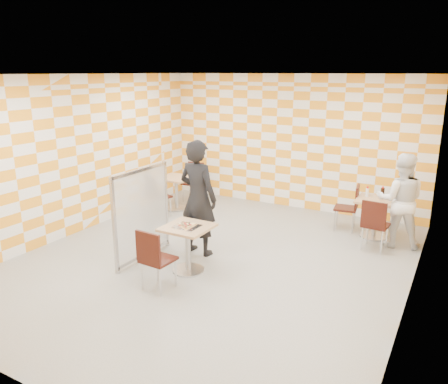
{
  "coord_description": "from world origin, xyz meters",
  "views": [
    {
      "loc": [
        3.44,
        -5.76,
        3.04
      ],
      "look_at": [
        0.1,
        0.2,
        1.15
      ],
      "focal_mm": 35.0,
      "sensor_mm": 36.0,
      "label": 1
    }
  ],
  "objects_px": {
    "second_table": "(375,212)",
    "empty_table": "(176,187)",
    "main_table": "(188,241)",
    "chair_empty_far": "(194,178)",
    "chair_main_front": "(154,256)",
    "man_dark": "(198,198)",
    "soda_bottle": "(382,193)",
    "chair_empty_near": "(155,193)",
    "man_white": "(400,200)",
    "partition": "(142,214)",
    "chair_second_side": "(351,204)",
    "chair_second_front": "(375,221)",
    "sport_bottle": "(367,192)"
  },
  "relations": [
    {
      "from": "man_dark",
      "to": "soda_bottle",
      "type": "height_order",
      "value": "man_dark"
    },
    {
      "from": "second_table",
      "to": "chair_empty_far",
      "type": "distance_m",
      "value": 4.35
    },
    {
      "from": "chair_empty_near",
      "to": "soda_bottle",
      "type": "bearing_deg",
      "value": 15.38
    },
    {
      "from": "main_table",
      "to": "sport_bottle",
      "type": "bearing_deg",
      "value": 55.91
    },
    {
      "from": "main_table",
      "to": "chair_empty_far",
      "type": "bearing_deg",
      "value": 121.6
    },
    {
      "from": "man_dark",
      "to": "sport_bottle",
      "type": "bearing_deg",
      "value": -128.94
    },
    {
      "from": "chair_empty_far",
      "to": "man_dark",
      "type": "distance_m",
      "value": 3.26
    },
    {
      "from": "main_table",
      "to": "chair_empty_near",
      "type": "bearing_deg",
      "value": 138.19
    },
    {
      "from": "chair_empty_far",
      "to": "chair_main_front",
      "type": "bearing_deg",
      "value": -64.04
    },
    {
      "from": "chair_empty_far",
      "to": "partition",
      "type": "xyz_separation_m",
      "value": [
        1.15,
        -3.33,
        0.25
      ]
    },
    {
      "from": "chair_empty_near",
      "to": "partition",
      "type": "relative_size",
      "value": 0.6
    },
    {
      "from": "second_table",
      "to": "man_dark",
      "type": "height_order",
      "value": "man_dark"
    },
    {
      "from": "second_table",
      "to": "chair_main_front",
      "type": "relative_size",
      "value": 0.81
    },
    {
      "from": "chair_empty_near",
      "to": "sport_bottle",
      "type": "relative_size",
      "value": 4.62
    },
    {
      "from": "second_table",
      "to": "man_white",
      "type": "height_order",
      "value": "man_white"
    },
    {
      "from": "chair_second_front",
      "to": "man_white",
      "type": "xyz_separation_m",
      "value": [
        0.32,
        0.48,
        0.3
      ]
    },
    {
      "from": "empty_table",
      "to": "chair_empty_near",
      "type": "height_order",
      "value": "chair_empty_near"
    },
    {
      "from": "second_table",
      "to": "chair_second_side",
      "type": "distance_m",
      "value": 0.51
    },
    {
      "from": "chair_empty_far",
      "to": "second_table",
      "type": "bearing_deg",
      "value": -5.72
    },
    {
      "from": "main_table",
      "to": "soda_bottle",
      "type": "relative_size",
      "value": 3.26
    },
    {
      "from": "main_table",
      "to": "empty_table",
      "type": "bearing_deg",
      "value": 128.39
    },
    {
      "from": "man_dark",
      "to": "empty_table",
      "type": "bearing_deg",
      "value": -40.34
    },
    {
      "from": "soda_bottle",
      "to": "partition",
      "type": "bearing_deg",
      "value": -137.24
    },
    {
      "from": "empty_table",
      "to": "soda_bottle",
      "type": "distance_m",
      "value": 4.4
    },
    {
      "from": "second_table",
      "to": "chair_second_front",
      "type": "relative_size",
      "value": 0.81
    },
    {
      "from": "man_dark",
      "to": "soda_bottle",
      "type": "bearing_deg",
      "value": -131.97
    },
    {
      "from": "main_table",
      "to": "man_white",
      "type": "distance_m",
      "value": 3.84
    },
    {
      "from": "partition",
      "to": "second_table",
      "type": "bearing_deg",
      "value": 42.36
    },
    {
      "from": "chair_empty_far",
      "to": "chair_second_front",
      "type": "bearing_deg",
      "value": -14.22
    },
    {
      "from": "chair_empty_near",
      "to": "man_dark",
      "type": "height_order",
      "value": "man_dark"
    },
    {
      "from": "empty_table",
      "to": "soda_bottle",
      "type": "height_order",
      "value": "soda_bottle"
    },
    {
      "from": "main_table",
      "to": "second_table",
      "type": "distance_m",
      "value": 3.7
    },
    {
      "from": "man_white",
      "to": "main_table",
      "type": "bearing_deg",
      "value": 34.15
    },
    {
      "from": "main_table",
      "to": "second_table",
      "type": "relative_size",
      "value": 1.0
    },
    {
      "from": "main_table",
      "to": "chair_empty_far",
      "type": "relative_size",
      "value": 0.81
    },
    {
      "from": "chair_second_front",
      "to": "sport_bottle",
      "type": "xyz_separation_m",
      "value": [
        -0.31,
        0.79,
        0.29
      ]
    },
    {
      "from": "partition",
      "to": "main_table",
      "type": "bearing_deg",
      "value": -2.78
    },
    {
      "from": "empty_table",
      "to": "chair_empty_near",
      "type": "xyz_separation_m",
      "value": [
        -0.03,
        -0.72,
        0.04
      ]
    },
    {
      "from": "chair_empty_near",
      "to": "chair_main_front",
      "type": "bearing_deg",
      "value": -52.55
    },
    {
      "from": "chair_second_front",
      "to": "chair_empty_far",
      "type": "height_order",
      "value": "same"
    },
    {
      "from": "chair_second_side",
      "to": "sport_bottle",
      "type": "height_order",
      "value": "sport_bottle"
    },
    {
      "from": "man_white",
      "to": "sport_bottle",
      "type": "xyz_separation_m",
      "value": [
        -0.63,
        0.31,
        -0.01
      ]
    },
    {
      "from": "second_table",
      "to": "sport_bottle",
      "type": "distance_m",
      "value": 0.4
    },
    {
      "from": "empty_table",
      "to": "second_table",
      "type": "bearing_deg",
      "value": 4.99
    },
    {
      "from": "empty_table",
      "to": "chair_main_front",
      "type": "xyz_separation_m",
      "value": [
        1.98,
        -3.34,
        0.04
      ]
    },
    {
      "from": "empty_table",
      "to": "man_white",
      "type": "bearing_deg",
      "value": 1.98
    },
    {
      "from": "second_table",
      "to": "empty_table",
      "type": "relative_size",
      "value": 1.0
    },
    {
      "from": "chair_second_side",
      "to": "chair_empty_far",
      "type": "xyz_separation_m",
      "value": [
        -3.84,
        0.3,
        0.0
      ]
    },
    {
      "from": "chair_main_front",
      "to": "soda_bottle",
      "type": "bearing_deg",
      "value": 58.07
    },
    {
      "from": "chair_second_front",
      "to": "sport_bottle",
      "type": "bearing_deg",
      "value": 111.63
    }
  ]
}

